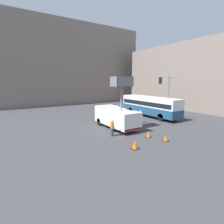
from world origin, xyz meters
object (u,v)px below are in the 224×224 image
at_px(traffic_light_pole, 166,91).
at_px(city_bus, 150,105).
at_px(traffic_cone_mid_road, 135,145).
at_px(road_worker_near_truck, 112,128).
at_px(utility_truck, 116,116).
at_px(traffic_cone_far_side, 166,138).
at_px(traffic_cone_near_truck, 148,134).
at_px(road_worker_directing, 140,117).

bearing_deg(traffic_light_pole, city_bus, 84.00).
bearing_deg(traffic_cone_mid_road, city_bus, 40.72).
bearing_deg(road_worker_near_truck, city_bus, -35.69).
height_order(utility_truck, traffic_light_pole, traffic_light_pole).
height_order(traffic_light_pole, road_worker_near_truck, traffic_light_pole).
height_order(traffic_light_pole, traffic_cone_far_side, traffic_light_pole).
height_order(traffic_cone_near_truck, traffic_cone_mid_road, traffic_cone_mid_road).
bearing_deg(traffic_cone_mid_road, road_worker_directing, 45.63).
relative_size(utility_truck, traffic_cone_far_side, 10.79).
bearing_deg(road_worker_near_truck, traffic_light_pole, -51.39).
bearing_deg(road_worker_directing, utility_truck, -78.68).
relative_size(utility_truck, road_worker_directing, 3.77).
relative_size(traffic_light_pole, traffic_cone_far_side, 10.58).
bearing_deg(city_bus, road_worker_directing, 121.19).
distance_m(traffic_cone_near_truck, traffic_cone_mid_road, 3.61).
height_order(road_worker_directing, traffic_cone_far_side, road_worker_directing).
distance_m(traffic_light_pole, traffic_cone_near_truck, 9.80).
bearing_deg(city_bus, road_worker_near_truck, 116.35).
distance_m(traffic_cone_mid_road, traffic_cone_far_side, 3.80).
bearing_deg(city_bus, traffic_cone_near_truck, 134.29).
bearing_deg(utility_truck, traffic_cone_near_truck, -81.86).
bearing_deg(road_worker_directing, road_worker_near_truck, -58.25).
xyz_separation_m(road_worker_near_truck, traffic_cone_mid_road, (-0.24, -4.05, -0.59)).
relative_size(road_worker_near_truck, road_worker_directing, 1.05).
distance_m(road_worker_near_truck, traffic_cone_far_side, 5.53).
height_order(traffic_light_pole, traffic_cone_near_truck, traffic_light_pole).
relative_size(city_bus, traffic_light_pole, 1.69).
distance_m(road_worker_near_truck, traffic_cone_mid_road, 4.10).
relative_size(road_worker_directing, traffic_cone_near_truck, 2.67).
bearing_deg(road_worker_directing, traffic_cone_far_side, -14.18).
relative_size(traffic_light_pole, traffic_cone_near_truck, 9.87).
distance_m(utility_truck, traffic_cone_far_side, 6.98).
relative_size(traffic_cone_mid_road, traffic_cone_far_side, 1.21).
height_order(utility_truck, city_bus, utility_truck).
distance_m(city_bus, road_worker_directing, 5.45).
height_order(traffic_light_pole, road_worker_directing, traffic_light_pole).
distance_m(traffic_cone_near_truck, traffic_cone_far_side, 1.87).
distance_m(road_worker_directing, traffic_cone_mid_road, 9.58).
bearing_deg(traffic_light_pole, traffic_cone_mid_road, -150.35).
distance_m(traffic_light_pole, road_worker_directing, 5.51).
xyz_separation_m(traffic_light_pole, traffic_cone_far_side, (-7.07, -6.31, -4.13)).
height_order(city_bus, traffic_cone_near_truck, city_bus).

